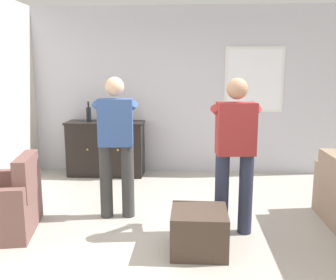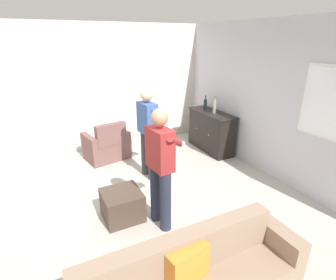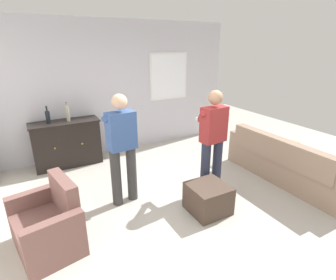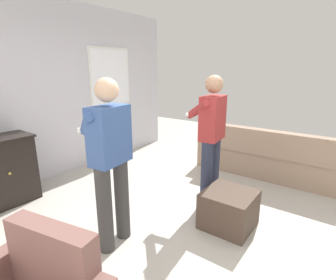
{
  "view_description": "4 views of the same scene",
  "coord_description": "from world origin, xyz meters",
  "px_view_note": "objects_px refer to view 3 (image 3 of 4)",
  "views": [
    {
      "loc": [
        0.12,
        -3.76,
        1.76
      ],
      "look_at": [
        -0.15,
        0.47,
        0.96
      ],
      "focal_mm": 40.0,
      "sensor_mm": 36.0,
      "label": 1
    },
    {
      "loc": [
        3.36,
        -1.16,
        2.47
      ],
      "look_at": [
        0.09,
        0.48,
        1.04
      ],
      "focal_mm": 28.0,
      "sensor_mm": 36.0,
      "label": 2
    },
    {
      "loc": [
        -1.87,
        -2.91,
        2.32
      ],
      "look_at": [
        -0.11,
        0.32,
        0.96
      ],
      "focal_mm": 28.0,
      "sensor_mm": 36.0,
      "label": 3
    },
    {
      "loc": [
        -2.35,
        -1.33,
        1.76
      ],
      "look_at": [
        -0.06,
        0.35,
        0.98
      ],
      "focal_mm": 28.0,
      "sensor_mm": 36.0,
      "label": 4
    }
  ],
  "objects_px": {
    "sideboard_cabinet": "(67,143)",
    "ottoman": "(208,198)",
    "couch": "(283,164)",
    "bottle_liquor_amber": "(68,114)",
    "person_standing_left": "(122,145)",
    "bottle_wine_green": "(48,117)",
    "person_standing_right": "(212,138)",
    "armchair": "(49,226)"
  },
  "relations": [
    {
      "from": "couch",
      "to": "ottoman",
      "type": "height_order",
      "value": "couch"
    },
    {
      "from": "person_standing_left",
      "to": "armchair",
      "type": "bearing_deg",
      "value": -155.62
    },
    {
      "from": "sideboard_cabinet",
      "to": "person_standing_left",
      "type": "xyz_separation_m",
      "value": [
        0.54,
        -1.78,
        0.48
      ]
    },
    {
      "from": "sideboard_cabinet",
      "to": "person_standing_right",
      "type": "distance_m",
      "value": 2.92
    },
    {
      "from": "armchair",
      "to": "sideboard_cabinet",
      "type": "relative_size",
      "value": 0.77
    },
    {
      "from": "couch",
      "to": "bottle_wine_green",
      "type": "bearing_deg",
      "value": 144.33
    },
    {
      "from": "sideboard_cabinet",
      "to": "bottle_wine_green",
      "type": "bearing_deg",
      "value": -178.12
    },
    {
      "from": "bottle_liquor_amber",
      "to": "armchair",
      "type": "bearing_deg",
      "value": -106.12
    },
    {
      "from": "couch",
      "to": "person_standing_right",
      "type": "distance_m",
      "value": 1.51
    },
    {
      "from": "ottoman",
      "to": "couch",
      "type": "bearing_deg",
      "value": 3.37
    },
    {
      "from": "couch",
      "to": "bottle_wine_green",
      "type": "distance_m",
      "value": 4.36
    },
    {
      "from": "ottoman",
      "to": "person_standing_right",
      "type": "bearing_deg",
      "value": 50.32
    },
    {
      "from": "ottoman",
      "to": "person_standing_right",
      "type": "height_order",
      "value": "person_standing_right"
    },
    {
      "from": "armchair",
      "to": "sideboard_cabinet",
      "type": "distance_m",
      "value": 2.37
    },
    {
      "from": "ottoman",
      "to": "bottle_liquor_amber",
      "type": "bearing_deg",
      "value": 118.77
    },
    {
      "from": "person_standing_right",
      "to": "person_standing_left",
      "type": "bearing_deg",
      "value": 164.14
    },
    {
      "from": "sideboard_cabinet",
      "to": "ottoman",
      "type": "xyz_separation_m",
      "value": [
        1.52,
        -2.62,
        -0.25
      ]
    },
    {
      "from": "sideboard_cabinet",
      "to": "ottoman",
      "type": "height_order",
      "value": "sideboard_cabinet"
    },
    {
      "from": "armchair",
      "to": "person_standing_left",
      "type": "distance_m",
      "value": 1.39
    },
    {
      "from": "person_standing_left",
      "to": "person_standing_right",
      "type": "xyz_separation_m",
      "value": [
        1.35,
        -0.38,
        0.0
      ]
    },
    {
      "from": "person_standing_left",
      "to": "bottle_liquor_amber",
      "type": "bearing_deg",
      "value": 104.54
    },
    {
      "from": "armchair",
      "to": "bottle_wine_green",
      "type": "xyz_separation_m",
      "value": [
        0.31,
        2.28,
        0.75
      ]
    },
    {
      "from": "bottle_wine_green",
      "to": "ottoman",
      "type": "height_order",
      "value": "bottle_wine_green"
    },
    {
      "from": "bottle_liquor_amber",
      "to": "ottoman",
      "type": "bearing_deg",
      "value": -61.23
    },
    {
      "from": "couch",
      "to": "ottoman",
      "type": "xyz_separation_m",
      "value": [
        -1.71,
        -0.1,
        -0.11
      ]
    },
    {
      "from": "person_standing_left",
      "to": "bottle_wine_green",
      "type": "bearing_deg",
      "value": 114.61
    },
    {
      "from": "couch",
      "to": "bottle_liquor_amber",
      "type": "distance_m",
      "value": 4.09
    },
    {
      "from": "bottle_liquor_amber",
      "to": "person_standing_left",
      "type": "bearing_deg",
      "value": -75.46
    },
    {
      "from": "bottle_liquor_amber",
      "to": "person_standing_left",
      "type": "height_order",
      "value": "person_standing_left"
    },
    {
      "from": "sideboard_cabinet",
      "to": "person_standing_right",
      "type": "relative_size",
      "value": 0.77
    },
    {
      "from": "person_standing_left",
      "to": "ottoman",
      "type": "bearing_deg",
      "value": -40.67
    },
    {
      "from": "couch",
      "to": "bottle_liquor_amber",
      "type": "relative_size",
      "value": 6.31
    },
    {
      "from": "bottle_liquor_amber",
      "to": "bottle_wine_green",
      "type": "bearing_deg",
      "value": 179.73
    },
    {
      "from": "bottle_wine_green",
      "to": "person_standing_left",
      "type": "bearing_deg",
      "value": -65.39
    },
    {
      "from": "couch",
      "to": "person_standing_left",
      "type": "xyz_separation_m",
      "value": [
        -2.68,
        0.73,
        0.62
      ]
    },
    {
      "from": "couch",
      "to": "armchair",
      "type": "height_order",
      "value": "armchair"
    },
    {
      "from": "sideboard_cabinet",
      "to": "bottle_wine_green",
      "type": "relative_size",
      "value": 3.84
    },
    {
      "from": "bottle_wine_green",
      "to": "person_standing_right",
      "type": "distance_m",
      "value": 3.06
    },
    {
      "from": "couch",
      "to": "sideboard_cabinet",
      "type": "xyz_separation_m",
      "value": [
        -3.23,
        2.52,
        0.14
      ]
    },
    {
      "from": "sideboard_cabinet",
      "to": "person_standing_right",
      "type": "height_order",
      "value": "person_standing_right"
    },
    {
      "from": "couch",
      "to": "person_standing_right",
      "type": "bearing_deg",
      "value": 165.24
    },
    {
      "from": "bottle_liquor_amber",
      "to": "ottoman",
      "type": "xyz_separation_m",
      "value": [
        1.43,
        -2.61,
        -0.85
      ]
    }
  ]
}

